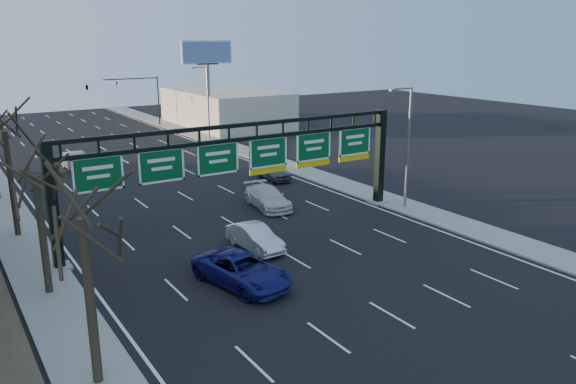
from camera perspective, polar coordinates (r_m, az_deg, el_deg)
ground at (r=31.12m, az=2.81°, el=-8.04°), size 160.00×160.00×0.00m
sidewalk_left at (r=44.97m, az=-26.61°, el=-2.14°), size 3.00×120.00×0.12m
sidewalk_right at (r=53.69m, az=1.42°, el=2.19°), size 3.00×120.00×0.12m
lane_markings at (r=47.86m, az=-11.33°, el=0.16°), size 21.60×120.00×0.01m
sign_gantry at (r=36.24m, az=-4.31°, el=3.05°), size 24.60×1.20×7.20m
building_right_distant at (r=82.40m, az=-6.34°, el=8.49°), size 12.00×20.00×5.00m
tree_near at (r=20.09m, az=-20.50°, el=0.29°), size 3.60×3.60×8.86m
tree_gantry at (r=28.83m, az=-24.52°, el=3.50°), size 3.60×3.60×8.48m
tree_mid at (r=38.54m, az=-27.06°, el=7.02°), size 3.60×3.60×9.24m
streetlight_near at (r=41.90m, az=12.02°, el=5.08°), size 2.15×0.22×9.00m
streetlight_far at (r=69.91m, az=-8.22°, el=9.32°), size 2.15×0.22×9.00m
billboard_right at (r=75.18m, az=-8.20°, el=12.79°), size 7.00×0.50×12.00m
traffic_signal_mast at (r=81.53m, az=-17.19°, el=9.95°), size 10.16×0.54×7.00m
car_blue_suv at (r=29.28m, az=-4.71°, el=-7.91°), size 3.83×6.25×1.62m
car_silver_sedan at (r=33.95m, az=-3.38°, el=-4.64°), size 1.82×4.57×1.48m
car_white_wagon at (r=42.10m, az=-2.08°, el=-0.56°), size 2.91×5.60×1.55m
car_grey_far at (r=50.48m, az=-1.55°, el=2.15°), size 2.16×4.60×1.52m
car_silver_distant at (r=57.83m, az=-20.74°, el=2.94°), size 2.03×5.17×1.68m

